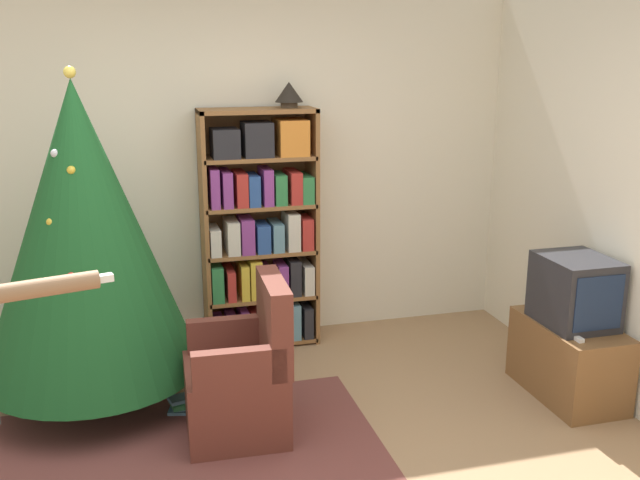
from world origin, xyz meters
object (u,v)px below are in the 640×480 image
armchair (243,381)px  television (575,291)px  christmas_tree (84,232)px  table_lamp (289,93)px  bookshelf (261,232)px

armchair → television: bearing=89.9°
christmas_tree → table_lamp: christmas_tree is taller
television → christmas_tree: size_ratio=0.23×
armchair → bookshelf: bearing=166.5°
bookshelf → armchair: size_ratio=1.91×
bookshelf → television: bearing=-38.1°
television → bookshelf: bearing=141.9°
bookshelf → table_lamp: bearing=3.1°
television → christmas_tree: christmas_tree is taller
bookshelf → christmas_tree: christmas_tree is taller
bookshelf → television: size_ratio=3.66×
armchair → christmas_tree: bearing=-124.5°
television → armchair: (-2.08, 0.08, -0.38)m
table_lamp → christmas_tree: bearing=-154.7°
table_lamp → television: bearing=-42.3°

